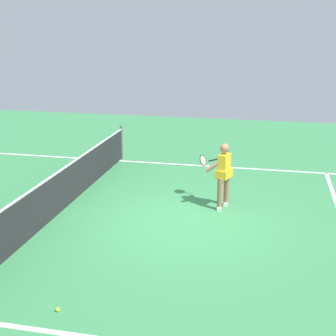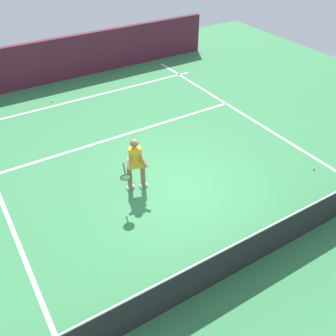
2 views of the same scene
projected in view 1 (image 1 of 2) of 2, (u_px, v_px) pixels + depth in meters
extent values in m
plane|color=#38844C|center=(186.00, 221.00, 10.40)|extent=(23.74, 23.74, 0.00)
cube|color=white|center=(210.00, 166.00, 14.39)|extent=(0.10, 16.26, 0.01)
cylinder|color=#4C4C51|center=(121.00, 142.00, 15.10)|extent=(0.08, 0.08, 1.06)
cube|color=#232326|center=(61.00, 191.00, 10.85)|extent=(9.05, 0.02, 0.94)
cube|color=white|center=(60.00, 171.00, 10.71)|extent=(9.05, 0.02, 0.04)
cylinder|color=#8C6647|center=(220.00, 194.00, 10.91)|extent=(0.13, 0.13, 0.78)
cylinder|color=#8C6647|center=(226.00, 190.00, 11.21)|extent=(0.13, 0.13, 0.78)
cube|color=white|center=(219.00, 208.00, 11.01)|extent=(0.20, 0.10, 0.08)
cube|color=white|center=(226.00, 203.00, 11.31)|extent=(0.20, 0.10, 0.08)
cube|color=gold|center=(224.00, 165.00, 10.87)|extent=(0.37, 0.29, 0.52)
cube|color=gold|center=(224.00, 173.00, 10.93)|extent=(0.47, 0.40, 0.20)
sphere|color=#8C6647|center=(225.00, 148.00, 10.75)|extent=(0.22, 0.22, 0.22)
cylinder|color=#8C6647|center=(215.00, 165.00, 10.82)|extent=(0.14, 0.48, 0.37)
cylinder|color=#8C6647|center=(221.00, 162.00, 11.06)|extent=(0.40, 0.41, 0.37)
cylinder|color=black|center=(214.00, 160.00, 11.36)|extent=(0.13, 0.29, 0.14)
torus|color=black|center=(203.00, 160.00, 11.53)|extent=(0.31, 0.21, 0.28)
cylinder|color=beige|center=(203.00, 160.00, 11.53)|extent=(0.26, 0.16, 0.23)
sphere|color=#D1E533|center=(58.00, 310.00, 7.11)|extent=(0.07, 0.07, 0.07)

